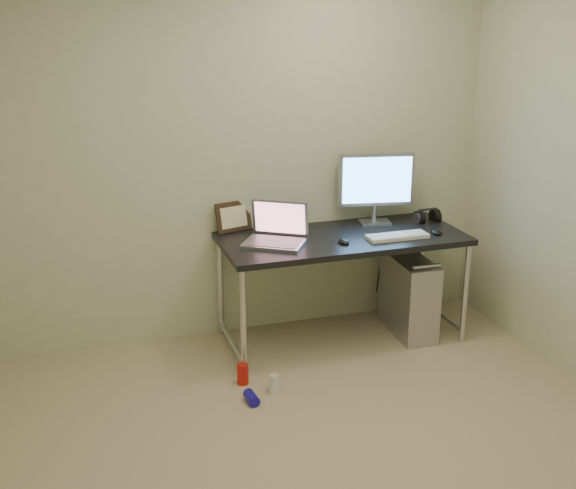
{
  "coord_description": "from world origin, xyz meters",
  "views": [
    {
      "loc": [
        -1.19,
        -2.88,
        2.22
      ],
      "look_at": [
        0.09,
        1.04,
        0.85
      ],
      "focal_mm": 45.0,
      "sensor_mm": 36.0,
      "label": 1
    }
  ],
  "objects": [
    {
      "name": "can_white",
      "position": [
        -0.08,
        0.81,
        0.06
      ],
      "size": [
        0.07,
        0.07,
        0.11
      ],
      "primitive_type": "cylinder",
      "rotation": [
        0.0,
        0.0,
        -0.09
      ],
      "color": "white",
      "rests_on": "ground"
    },
    {
      "name": "monitor",
      "position": [
        0.91,
        1.6,
        1.04
      ],
      "size": [
        0.53,
        0.19,
        0.5
      ],
      "rotation": [
        0.0,
        0.0,
        -0.19
      ],
      "color": "#AEADB5",
      "rests_on": "desk"
    },
    {
      "name": "wall_back",
      "position": [
        0.0,
        1.75,
        1.25
      ],
      "size": [
        3.5,
        0.02,
        2.5
      ],
      "primitive_type": "cube",
      "color": "beige",
      "rests_on": "ground"
    },
    {
      "name": "keyboard",
      "position": [
        0.91,
        1.23,
        0.76
      ],
      "size": [
        0.41,
        0.14,
        0.02
      ],
      "primitive_type": "cube",
      "rotation": [
        0.0,
        0.0,
        -0.01
      ],
      "color": "white",
      "rests_on": "desk"
    },
    {
      "name": "desk",
      "position": [
        0.59,
        1.39,
        0.67
      ],
      "size": [
        1.64,
        0.72,
        0.75
      ],
      "color": "black",
      "rests_on": "ground"
    },
    {
      "name": "can_red",
      "position": [
        -0.23,
        0.97,
        0.06
      ],
      "size": [
        0.08,
        0.08,
        0.13
      ],
      "primitive_type": "cylinder",
      "rotation": [
        0.0,
        0.0,
        0.15
      ],
      "color": "red",
      "rests_on": "ground"
    },
    {
      "name": "picture_frame",
      "position": [
        -0.08,
        1.73,
        0.85
      ],
      "size": [
        0.27,
        0.14,
        0.21
      ],
      "primitive_type": "cube",
      "rotation": [
        -0.21,
        0.0,
        0.27
      ],
      "color": "black",
      "rests_on": "desk"
    },
    {
      "name": "cable_a",
      "position": [
        1.03,
        1.7,
        0.4
      ],
      "size": [
        0.01,
        0.16,
        0.69
      ],
      "primitive_type": "cylinder",
      "rotation": [
        0.21,
        0.0,
        0.0
      ],
      "color": "black",
      "rests_on": "ground"
    },
    {
      "name": "laptop",
      "position": [
        0.12,
        1.4,
        0.81
      ],
      "size": [
        0.48,
        0.46,
        0.26
      ],
      "rotation": [
        0.0,
        0.0,
        -0.57
      ],
      "color": "#AEADB5",
      "rests_on": "desk"
    },
    {
      "name": "tower_computer",
      "position": [
        1.08,
        1.33,
        0.28
      ],
      "size": [
        0.25,
        0.54,
        0.59
      ],
      "rotation": [
        0.0,
        0.0,
        -0.04
      ],
      "color": "#A8A9AD",
      "rests_on": "ground"
    },
    {
      "name": "cable_b",
      "position": [
        1.12,
        1.68,
        0.38
      ],
      "size": [
        0.02,
        0.11,
        0.71
      ],
      "primitive_type": "cylinder",
      "rotation": [
        0.14,
        0.0,
        0.09
      ],
      "color": "black",
      "rests_on": "ground"
    },
    {
      "name": "headphones",
      "position": [
        1.29,
        1.52,
        0.78
      ],
      "size": [
        0.18,
        0.11,
        0.12
      ],
      "rotation": [
        0.0,
        0.0,
        0.06
      ],
      "color": "black",
      "rests_on": "desk"
    },
    {
      "name": "mouse_right",
      "position": [
        1.21,
        1.24,
        0.77
      ],
      "size": [
        0.08,
        0.12,
        0.04
      ],
      "primitive_type": "ellipsoid",
      "rotation": [
        0.0,
        0.0,
        -0.14
      ],
      "color": "black",
      "rests_on": "desk"
    },
    {
      "name": "floor",
      "position": [
        0.0,
        0.0,
        0.0
      ],
      "size": [
        3.5,
        3.5,
        0.0
      ],
      "primitive_type": "plane",
      "color": "tan",
      "rests_on": "ground"
    },
    {
      "name": "can_blue",
      "position": [
        -0.24,
        0.73,
        0.03
      ],
      "size": [
        0.08,
        0.12,
        0.07
      ],
      "primitive_type": "cylinder",
      "rotation": [
        1.57,
        0.0,
        0.09
      ],
      "color": "#1C11AE",
      "rests_on": "ground"
    },
    {
      "name": "webcam",
      "position": [
        0.2,
        1.63,
        0.85
      ],
      "size": [
        0.05,
        0.04,
        0.13
      ],
      "rotation": [
        0.0,
        0.0,
        0.06
      ],
      "color": "silver",
      "rests_on": "desk"
    },
    {
      "name": "mouse_left",
      "position": [
        0.53,
        1.24,
        0.77
      ],
      "size": [
        0.07,
        0.11,
        0.04
      ],
      "primitive_type": "ellipsoid",
      "rotation": [
        0.0,
        0.0,
        0.04
      ],
      "color": "black",
      "rests_on": "desk"
    }
  ]
}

